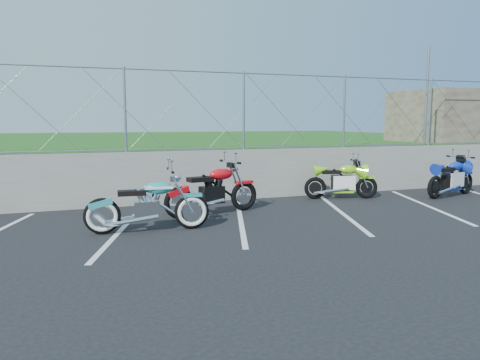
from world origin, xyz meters
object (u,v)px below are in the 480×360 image
object	(u,v)px
naked_orange	(214,192)
cruiser_turquoise	(149,207)
sportbike_green	(342,182)
sportbike_blue	(452,179)

from	to	relation	value
naked_orange	cruiser_turquoise	bearing A→B (deg)	-157.04
cruiser_turquoise	naked_orange	xyz separation A→B (m)	(1.59, 1.15, 0.03)
sportbike_green	sportbike_blue	size ratio (longest dim) A/B	0.94
sportbike_green	sportbike_blue	world-z (taller)	sportbike_blue
cruiser_turquoise	sportbike_green	world-z (taller)	cruiser_turquoise
cruiser_turquoise	sportbike_green	xyz separation A→B (m)	(5.35, 1.96, -0.02)
cruiser_turquoise	naked_orange	size ratio (longest dim) A/B	1.01
sportbike_green	naked_orange	bearing A→B (deg)	-151.18
cruiser_turquoise	sportbike_blue	distance (m)	8.47
cruiser_turquoise	naked_orange	distance (m)	1.96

